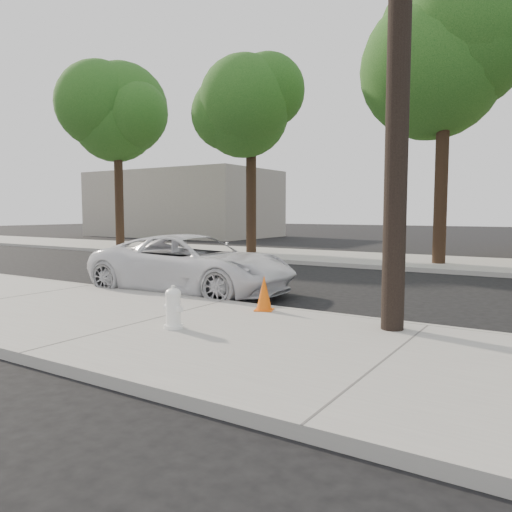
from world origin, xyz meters
name	(u,v)px	position (x,y,z in m)	size (l,w,h in m)	color
ground	(276,293)	(0.00, 0.00, 0.00)	(120.00, 120.00, 0.00)	black
near_sidewalk	(145,325)	(0.00, -4.30, 0.07)	(90.00, 4.40, 0.15)	gray
far_sidewalk	(388,261)	(0.00, 8.50, 0.07)	(90.00, 5.00, 0.15)	gray
curb_near	(224,304)	(0.00, -2.10, 0.07)	(90.00, 0.12, 0.16)	#9E9B93
building_far	(183,204)	(-20.00, 20.00, 2.50)	(14.00, 8.00, 5.00)	gray
utility_pole	(400,19)	(3.60, -2.70, 4.70)	(1.40, 0.34, 9.00)	black
tree_a	(118,120)	(-13.80, 7.85, 6.53)	(4.65, 4.50, 9.00)	black
tree_b	(253,112)	(-5.81, 8.06, 6.15)	(4.34, 4.20, 8.45)	black
tree_c	(451,60)	(2.22, 7.64, 6.91)	(4.96, 4.80, 9.55)	black
police_cruiser	(192,264)	(-1.70, -1.01, 0.70)	(2.31, 5.01, 1.39)	white
fire_hydrant	(173,309)	(0.75, -4.44, 0.45)	(0.32, 0.30, 0.62)	white
traffic_cone	(264,293)	(1.19, -2.50, 0.46)	(0.42, 0.42, 0.63)	#F05E0C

